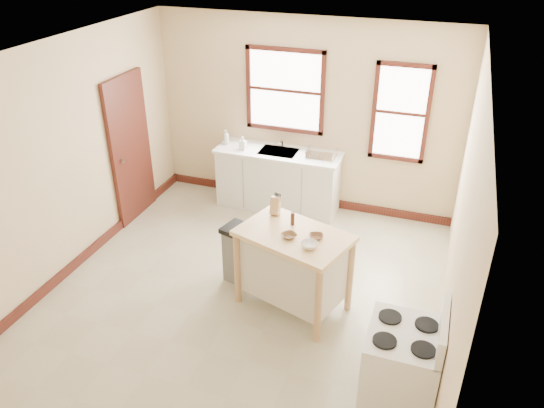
{
  "coord_description": "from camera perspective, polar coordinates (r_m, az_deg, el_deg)",
  "views": [
    {
      "loc": [
        1.98,
        -4.59,
        3.98
      ],
      "look_at": [
        0.23,
        0.4,
        1.07
      ],
      "focal_mm": 35.0,
      "sensor_mm": 36.0,
      "label": 1
    }
  ],
  "objects": [
    {
      "name": "trash_bin",
      "position": [
        6.43,
        -3.43,
        -5.4
      ],
      "size": [
        0.45,
        0.41,
        0.74
      ],
      "primitive_type": null,
      "rotation": [
        0.0,
        0.0,
        -0.26
      ],
      "color": "slate",
      "rests_on": "ground"
    },
    {
      "name": "soap_bottle_b",
      "position": [
        7.83,
        -3.14,
        6.58
      ],
      "size": [
        0.09,
        0.1,
        0.2
      ],
      "primitive_type": "imported",
      "rotation": [
        0.0,
        0.0,
        -0.05
      ],
      "color": "#B2B2B2",
      "rests_on": "sink_counter"
    },
    {
      "name": "faucet",
      "position": [
        7.9,
        1.12,
        6.91
      ],
      "size": [
        0.03,
        0.03,
        0.22
      ],
      "primitive_type": "cylinder",
      "color": "silver",
      "rests_on": "sink_counter"
    },
    {
      "name": "pepper_grinder",
      "position": [
        5.81,
        2.23,
        -1.59
      ],
      "size": [
        0.05,
        0.05,
        0.15
      ],
      "primitive_type": "cylinder",
      "rotation": [
        0.0,
        0.0,
        -0.12
      ],
      "color": "#412011",
      "rests_on": "kitchen_island"
    },
    {
      "name": "wall_back",
      "position": [
        7.8,
        3.55,
        9.46
      ],
      "size": [
        4.5,
        0.04,
        2.8
      ],
      "primitive_type": "cube",
      "color": "beige",
      "rests_on": "ground"
    },
    {
      "name": "sink_counter",
      "position": [
        7.98,
        0.68,
        2.65
      ],
      "size": [
        1.86,
        0.62,
        0.92
      ],
      "primitive_type": null,
      "color": "silver",
      "rests_on": "ground"
    },
    {
      "name": "bowl_a",
      "position": [
        5.61,
        1.84,
        -3.43
      ],
      "size": [
        0.22,
        0.22,
        0.04
      ],
      "primitive_type": "imported",
      "rotation": [
        0.0,
        0.0,
        -0.63
      ],
      "color": "brown",
      "rests_on": "kitchen_island"
    },
    {
      "name": "baseboard_left",
      "position": [
        7.35,
        -19.51,
        -5.28
      ],
      "size": [
        0.04,
        5.0,
        0.12
      ],
      "primitive_type": "cube",
      "color": "#3C1510",
      "rests_on": "ground"
    },
    {
      "name": "baseboard_back",
      "position": [
        8.31,
        3.22,
        0.65
      ],
      "size": [
        4.5,
        0.04,
        0.12
      ],
      "primitive_type": "cube",
      "color": "#3C1510",
      "rests_on": "ground"
    },
    {
      "name": "wall_left",
      "position": [
        6.75,
        -21.55,
        4.27
      ],
      "size": [
        0.04,
        5.0,
        2.8
      ],
      "primitive_type": "cube",
      "color": "beige",
      "rests_on": "ground"
    },
    {
      "name": "knife_block",
      "position": [
        6.0,
        0.38,
        -0.22
      ],
      "size": [
        0.1,
        0.1,
        0.2
      ],
      "primitive_type": null,
      "rotation": [
        0.0,
        0.0,
        0.01
      ],
      "color": "tan",
      "rests_on": "kitchen_island"
    },
    {
      "name": "wall_right",
      "position": [
        5.27,
        19.68,
        -2.33
      ],
      "size": [
        0.04,
        5.0,
        2.8
      ],
      "primitive_type": "cube",
      "color": "beige",
      "rests_on": "ground"
    },
    {
      "name": "door_left",
      "position": [
        7.8,
        -14.99,
        5.75
      ],
      "size": [
        0.06,
        0.9,
        2.1
      ],
      "primitive_type": "cube",
      "color": "#3C1510",
      "rests_on": "ground"
    },
    {
      "name": "dish_rack",
      "position": [
        7.61,
        5.32,
        5.43
      ],
      "size": [
        0.48,
        0.41,
        0.1
      ],
      "primitive_type": null,
      "rotation": [
        0.0,
        0.0,
        0.25
      ],
      "color": "silver",
      "rests_on": "sink_counter"
    },
    {
      "name": "ceiling",
      "position": [
        5.14,
        -4.05,
        15.49
      ],
      "size": [
        5.0,
        5.0,
        0.0
      ],
      "primitive_type": "plane",
      "rotation": [
        3.14,
        0.0,
        0.0
      ],
      "color": "white",
      "rests_on": "ground"
    },
    {
      "name": "kitchen_island",
      "position": [
        5.95,
        2.29,
        -7.15
      ],
      "size": [
        1.35,
        1.08,
        0.97
      ],
      "primitive_type": null,
      "rotation": [
        0.0,
        0.0,
        -0.31
      ],
      "color": "#DCBA81",
      "rests_on": "ground"
    },
    {
      "name": "bowl_c",
      "position": [
        5.46,
        4.04,
        -4.43
      ],
      "size": [
        0.2,
        0.2,
        0.06
      ],
      "primitive_type": "imported",
      "rotation": [
        0.0,
        0.0,
        0.11
      ],
      "color": "white",
      "rests_on": "kitchen_island"
    },
    {
      "name": "window_main",
      "position": [
        7.76,
        1.41,
        12.11
      ],
      "size": [
        1.17,
        0.06,
        1.22
      ],
      "primitive_type": null,
      "color": "#3C1510",
      "rests_on": "wall_back"
    },
    {
      "name": "gas_stove",
      "position": [
        4.96,
        13.8,
        -15.85
      ],
      "size": [
        0.69,
        0.69,
        1.12
      ],
      "primitive_type": null,
      "color": "white",
      "rests_on": "ground"
    },
    {
      "name": "soap_bottle_a",
      "position": [
        8.03,
        -4.95,
        7.19
      ],
      "size": [
        0.11,
        0.11,
        0.23
      ],
      "primitive_type": "imported",
      "rotation": [
        0.0,
        0.0,
        -0.38
      ],
      "color": "#B2B2B2",
      "rests_on": "sink_counter"
    },
    {
      "name": "bowl_b",
      "position": [
        5.61,
        4.77,
        -3.52
      ],
      "size": [
        0.19,
        0.19,
        0.04
      ],
      "primitive_type": "imported",
      "rotation": [
        0.0,
        0.0,
        0.32
      ],
      "color": "brown",
      "rests_on": "kitchen_island"
    },
    {
      "name": "window_side",
      "position": [
        7.49,
        13.66,
        9.48
      ],
      "size": [
        0.77,
        0.06,
        1.37
      ],
      "primitive_type": null,
      "color": "#3C1510",
      "rests_on": "wall_back"
    },
    {
      "name": "floor",
      "position": [
        6.39,
        -3.19,
        -9.75
      ],
      "size": [
        5.0,
        5.0,
        0.0
      ],
      "primitive_type": "plane",
      "color": "#ABA588",
      "rests_on": "ground"
    }
  ]
}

